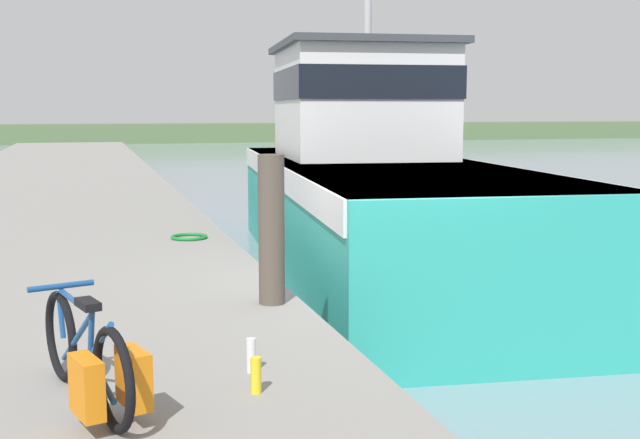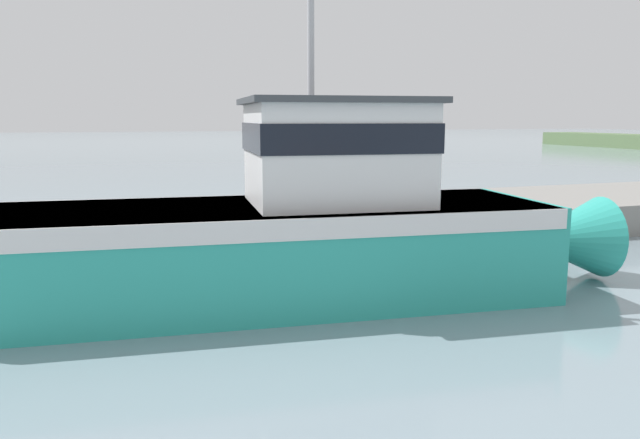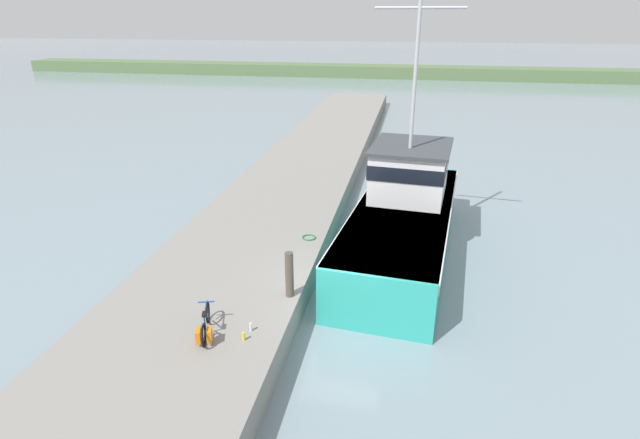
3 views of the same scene
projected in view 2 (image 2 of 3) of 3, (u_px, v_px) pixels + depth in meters
name	position (u px, v px, depth m)	size (l,w,h in m)	color
ground_plane	(17.00, 301.00, 12.66)	(320.00, 320.00, 0.00)	gray
dock_pier	(35.00, 240.00, 16.40)	(5.73, 80.00, 0.98)	gray
fishing_boat_main	(299.00, 226.00, 12.65)	(4.74, 13.65, 10.68)	teal
hose_coil	(179.00, 227.00, 15.33)	(0.53, 0.53, 0.05)	#197A2D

